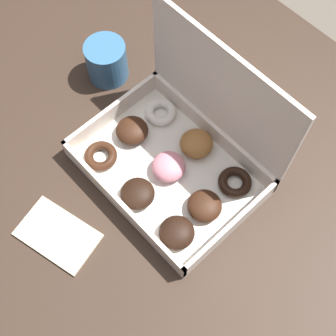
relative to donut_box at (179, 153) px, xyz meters
name	(u,v)px	position (x,y,z in m)	size (l,w,h in m)	color
ground_plane	(163,243)	(-0.07, 0.01, -0.79)	(8.00, 8.00, 0.00)	#6B6054
dining_table	(159,159)	(-0.07, 0.01, -0.15)	(1.16, 0.91, 0.74)	#38281E
donut_box	(179,153)	(0.00, 0.00, 0.00)	(0.33, 0.25, 0.26)	silver
coffee_mug	(106,61)	(-0.26, 0.04, 0.00)	(0.08, 0.08, 0.08)	teal
paper_napkin	(58,235)	(-0.05, -0.26, -0.05)	(0.16, 0.12, 0.01)	beige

